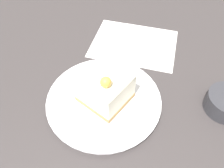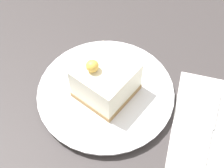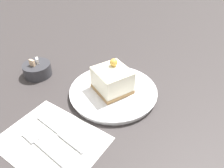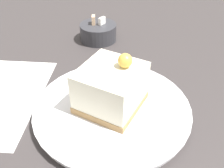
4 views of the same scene
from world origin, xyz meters
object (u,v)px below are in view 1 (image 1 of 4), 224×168
(plate, at_px, (104,100))
(fork, at_px, (140,38))
(cake_slice, at_px, (105,88))
(knife, at_px, (127,47))

(plate, height_order, fork, plate)
(fork, bearing_deg, plate, -3.44)
(cake_slice, xyz_separation_m, fork, (-0.26, -0.01, -0.05))
(plate, xyz_separation_m, fork, (-0.26, -0.01, -0.01))
(fork, bearing_deg, cake_slice, -2.88)
(fork, xyz_separation_m, knife, (0.06, -0.02, 0.00))
(cake_slice, xyz_separation_m, knife, (-0.21, -0.04, -0.05))
(plate, xyz_separation_m, cake_slice, (-0.00, 0.00, 0.04))
(plate, bearing_deg, knife, -171.06)
(cake_slice, bearing_deg, knife, -157.88)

